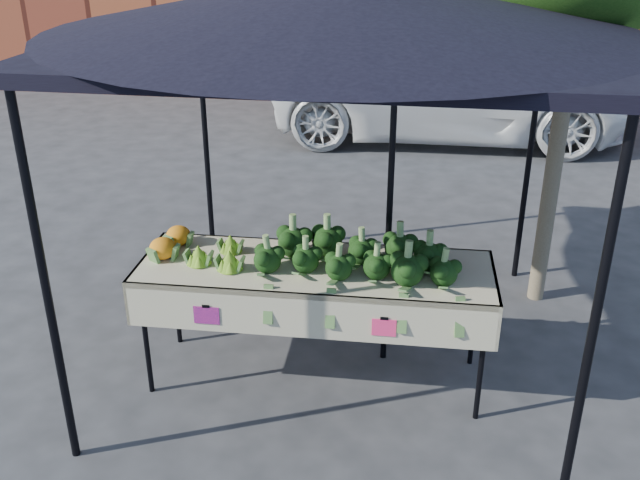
{
  "coord_description": "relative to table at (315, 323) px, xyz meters",
  "views": [
    {
      "loc": [
        0.55,
        -4.31,
        3.05
      ],
      "look_at": [
        -0.16,
        0.09,
        1.0
      ],
      "focal_mm": 39.76,
      "sensor_mm": 36.0,
      "label": 1
    }
  ],
  "objects": [
    {
      "name": "cauliflower_pair",
      "position": [
        -1.03,
        0.07,
        0.54
      ],
      "size": [
        0.23,
        0.43,
        0.18
      ],
      "primitive_type": "ellipsoid",
      "color": "orange",
      "rests_on": "table"
    },
    {
      "name": "ground",
      "position": [
        0.16,
        0.11,
        -0.45
      ],
      "size": [
        90.0,
        90.0,
        0.0
      ],
      "primitive_type": "plane",
      "color": "#2A2A2D"
    },
    {
      "name": "canopy",
      "position": [
        0.11,
        0.41,
        0.92
      ],
      "size": [
        3.16,
        3.16,
        2.74
      ],
      "primitive_type": null,
      "color": "black",
      "rests_on": "ground"
    },
    {
      "name": "romanesco_cluster",
      "position": [
        -0.66,
        -0.01,
        0.55
      ],
      "size": [
        0.43,
        0.47,
        0.2
      ],
      "primitive_type": "ellipsoid",
      "color": "#7FA42F",
      "rests_on": "table"
    },
    {
      "name": "broccoli_heap",
      "position": [
        0.28,
        0.03,
        0.58
      ],
      "size": [
        1.37,
        0.57,
        0.25
      ],
      "primitive_type": "ellipsoid",
      "color": "black",
      "rests_on": "table"
    },
    {
      "name": "street_tree",
      "position": [
        1.71,
        1.47,
        1.5
      ],
      "size": [
        1.98,
        1.98,
        3.89
      ],
      "primitive_type": null,
      "color": "#1E4C14",
      "rests_on": "ground"
    },
    {
      "name": "table",
      "position": [
        0.0,
        0.0,
        0.0
      ],
      "size": [
        2.42,
        0.87,
        0.9
      ],
      "color": "#C1B591",
      "rests_on": "ground"
    }
  ]
}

